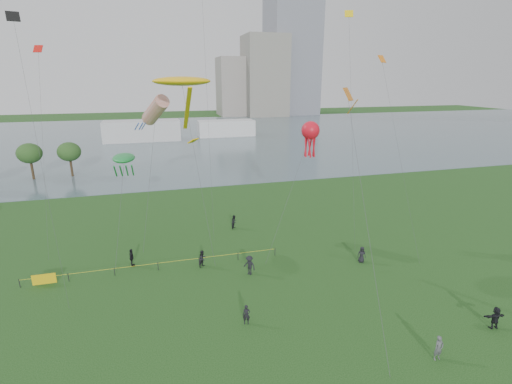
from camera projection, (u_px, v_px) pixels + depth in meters
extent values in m
plane|color=#163A12|center=(292.00, 336.00, 26.99)|extent=(400.00, 400.00, 0.00)
cube|color=slate|center=(182.00, 137.00, 119.18)|extent=(400.00, 120.00, 0.08)
cube|color=slate|center=(265.00, 76.00, 182.40)|extent=(20.00, 20.00, 38.00)
cube|color=gray|center=(234.00, 87.00, 185.86)|extent=(16.00, 18.00, 28.00)
cube|color=silver|center=(142.00, 131.00, 110.67)|extent=(22.00, 8.00, 6.00)
cube|color=silver|center=(226.00, 128.00, 120.15)|extent=(18.00, 7.00, 5.00)
cylinder|color=#332617|center=(72.00, 169.00, 70.47)|extent=(0.44, 0.44, 2.95)
ellipsoid|color=#2E5521|center=(69.00, 152.00, 69.50)|extent=(4.19, 4.19, 3.54)
cylinder|color=#332617|center=(33.00, 171.00, 68.32)|extent=(0.44, 0.44, 3.03)
ellipsoid|color=#2E5521|center=(29.00, 153.00, 67.32)|extent=(4.31, 4.31, 3.64)
cylinder|color=black|center=(20.00, 283.00, 33.06)|extent=(0.07, 0.07, 0.85)
cylinder|color=black|center=(68.00, 277.00, 34.07)|extent=(0.07, 0.07, 0.85)
cylinder|color=black|center=(114.00, 272.00, 35.08)|extent=(0.07, 0.07, 0.85)
cylinder|color=black|center=(158.00, 266.00, 36.09)|extent=(0.07, 0.07, 0.85)
cylinder|color=black|center=(199.00, 261.00, 37.10)|extent=(0.07, 0.07, 0.85)
cylinder|color=black|center=(238.00, 256.00, 38.11)|extent=(0.07, 0.07, 0.85)
cylinder|color=black|center=(275.00, 252.00, 39.12)|extent=(0.07, 0.07, 0.85)
cylinder|color=yellow|center=(158.00, 263.00, 35.99)|extent=(24.00, 0.03, 0.03)
cube|color=yellow|center=(44.00, 279.00, 33.52)|extent=(2.00, 0.04, 1.00)
imported|color=#4F5256|center=(439.00, 348.00, 24.47)|extent=(0.65, 0.44, 1.76)
imported|color=black|center=(203.00, 259.00, 36.64)|extent=(1.07, 1.06, 1.75)
imported|color=black|center=(249.00, 265.00, 35.17)|extent=(1.35, 1.41, 1.93)
imported|color=black|center=(132.00, 258.00, 36.74)|extent=(0.48, 1.09, 1.84)
imported|color=black|center=(362.00, 255.00, 37.56)|extent=(0.95, 0.77, 1.68)
imported|color=black|center=(495.00, 318.00, 27.56)|extent=(1.69, 0.74, 1.76)
imported|color=black|center=(246.00, 315.00, 28.08)|extent=(0.65, 0.51, 1.58)
imported|color=black|center=(234.00, 222.00, 46.08)|extent=(1.03, 1.07, 1.73)
cylinder|color=#3F3F42|center=(199.00, 175.00, 36.27)|extent=(1.96, 4.56, 17.70)
ellipsoid|color=yellow|center=(182.00, 81.00, 35.52)|extent=(5.57, 3.48, 0.87)
cube|color=yellow|center=(187.00, 110.00, 32.35)|extent=(0.36, 6.98, 4.09)
cube|color=yellow|center=(193.00, 141.00, 29.46)|extent=(0.95, 0.95, 0.42)
cylinder|color=#3F3F42|center=(149.00, 180.00, 40.88)|extent=(2.49, 5.99, 14.51)
cylinder|color=red|center=(155.00, 110.00, 41.81)|extent=(3.49, 4.97, 3.67)
cylinder|color=#1942B4|center=(144.00, 126.00, 40.82)|extent=(0.60, 1.13, 0.88)
cylinder|color=#1942B4|center=(141.00, 126.00, 41.10)|extent=(0.60, 1.13, 0.88)
cylinder|color=#1942B4|center=(137.00, 126.00, 40.85)|extent=(0.60, 1.13, 0.88)
cylinder|color=#1942B4|center=(137.00, 127.00, 40.42)|extent=(0.60, 1.13, 0.88)
cylinder|color=#1942B4|center=(141.00, 127.00, 40.40)|extent=(0.60, 1.13, 0.88)
cylinder|color=#3F3F42|center=(120.00, 212.00, 37.57)|extent=(1.49, 5.10, 10.02)
ellipsoid|color=#188735|center=(124.00, 158.00, 38.62)|extent=(2.25, 4.06, 0.79)
cylinder|color=#188735|center=(115.00, 171.00, 37.24)|extent=(0.16, 1.79, 1.54)
cylinder|color=#188735|center=(121.00, 171.00, 37.38)|extent=(0.16, 1.79, 1.54)
cylinder|color=#188735|center=(127.00, 171.00, 37.52)|extent=(0.16, 1.79, 1.54)
cylinder|color=#188735|center=(133.00, 170.00, 37.66)|extent=(0.16, 1.79, 1.54)
cylinder|color=#3F3F42|center=(289.00, 195.00, 38.73)|extent=(6.58, 5.18, 12.57)
sphere|color=red|center=(311.00, 130.00, 40.09)|extent=(1.98, 1.98, 1.98)
cylinder|color=red|center=(314.00, 145.00, 40.69)|extent=(0.18, 0.54, 2.60)
cylinder|color=red|center=(310.00, 144.00, 41.02)|extent=(0.49, 0.36, 2.61)
cylinder|color=red|center=(306.00, 145.00, 40.89)|extent=(0.49, 0.36, 2.61)
cylinder|color=red|center=(306.00, 145.00, 40.43)|extent=(0.18, 0.54, 2.60)
cylinder|color=red|center=(309.00, 146.00, 40.10)|extent=(0.49, 0.36, 2.61)
cylinder|color=red|center=(314.00, 146.00, 40.22)|extent=(0.49, 0.36, 2.61)
cylinder|color=#3F3F42|center=(366.00, 214.00, 27.55)|extent=(3.37, 13.93, 16.65)
cube|color=#CE6912|center=(348.00, 94.00, 31.94)|extent=(1.36, 1.36, 1.11)
cylinder|color=#CE6912|center=(353.00, 107.00, 31.40)|extent=(0.08, 1.58, 1.35)
cube|color=red|center=(38.00, 49.00, 38.48)|extent=(1.04, 1.00, 0.76)
cube|color=yellow|center=(349.00, 14.00, 39.84)|extent=(0.93, 0.60, 0.76)
cube|color=orange|center=(382.00, 59.00, 38.18)|extent=(0.97, 0.68, 0.76)
cube|color=black|center=(13.00, 16.00, 27.28)|extent=(1.05, 0.91, 0.76)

